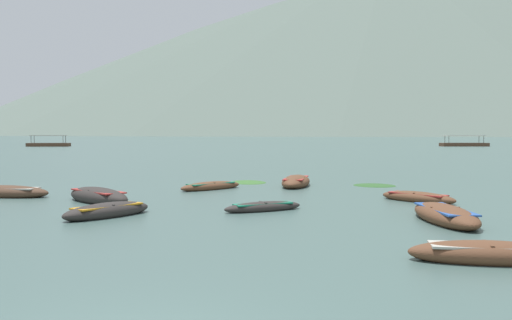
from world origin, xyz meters
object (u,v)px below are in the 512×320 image
object	(u,v)px
rowboat_2	(5,192)
rowboat_7	(296,182)
rowboat_4	(98,196)
rowboat_5	(418,197)
rowboat_9	(107,211)
ferry_0	(464,144)
rowboat_6	(263,207)
rowboat_8	(445,215)
rowboat_0	(488,254)
ferry_1	(49,144)
rowboat_1	(211,186)

from	to	relation	value
rowboat_2	rowboat_7	world-z (taller)	rowboat_7
rowboat_4	rowboat_5	world-z (taller)	rowboat_4
rowboat_9	ferry_0	bearing A→B (deg)	68.00
rowboat_6	rowboat_9	xyz separation A→B (m)	(-5.05, -1.75, 0.05)
rowboat_5	rowboat_8	xyz separation A→B (m)	(-0.28, -5.21, 0.05)
rowboat_0	rowboat_4	distance (m)	15.28
rowboat_5	ferry_0	size ratio (longest dim) A/B	0.30
ferry_0	rowboat_4	bearing A→B (deg)	-113.56
rowboat_5	ferry_1	world-z (taller)	ferry_1
rowboat_7	rowboat_9	size ratio (longest dim) A/B	1.27
rowboat_0	rowboat_6	xyz separation A→B (m)	(-5.28, 7.46, -0.05)
rowboat_1	rowboat_7	world-z (taller)	rowboat_7
rowboat_0	rowboat_9	xyz separation A→B (m)	(-10.33, 5.72, 0.00)
rowboat_1	ferry_1	xyz separation A→B (m)	(-48.23, 86.61, 0.29)
rowboat_6	rowboat_5	bearing A→B (deg)	27.57
rowboat_4	rowboat_8	bearing A→B (deg)	-17.76
rowboat_8	ferry_1	distance (m)	111.64
rowboat_7	ferry_0	world-z (taller)	ferry_0
rowboat_7	ferry_0	distance (m)	99.15
rowboat_1	rowboat_5	bearing A→B (deg)	-24.54
rowboat_1	rowboat_9	size ratio (longest dim) A/B	0.99
rowboat_0	rowboat_7	size ratio (longest dim) A/B	0.81
rowboat_5	rowboat_4	bearing A→B (deg)	-174.66
rowboat_7	rowboat_4	bearing A→B (deg)	-136.90
rowboat_8	rowboat_7	bearing A→B (deg)	112.23
ferry_0	ferry_1	distance (m)	88.41
rowboat_0	rowboat_8	xyz separation A→B (m)	(0.51, 5.43, 0.03)
rowboat_0	rowboat_2	world-z (taller)	rowboat_2
ferry_1	rowboat_8	bearing A→B (deg)	-59.28
rowboat_0	ferry_0	size ratio (longest dim) A/B	0.34
rowboat_1	ferry_0	bearing A→B (deg)	67.15
rowboat_2	rowboat_5	xyz separation A→B (m)	(17.52, -0.32, -0.04)
rowboat_8	ferry_0	bearing A→B (deg)	73.38
rowboat_5	rowboat_7	distance (m)	7.90
rowboat_7	ferry_0	bearing A→B (deg)	68.91
rowboat_1	rowboat_8	size ratio (longest dim) A/B	0.76
rowboat_4	rowboat_1	bearing A→B (deg)	55.21
ferry_0	rowboat_1	bearing A→B (deg)	-112.85
rowboat_9	ferry_1	distance (m)	106.25
rowboat_9	rowboat_8	bearing A→B (deg)	-1.53
rowboat_2	rowboat_1	bearing A→B (deg)	24.45
rowboat_0	rowboat_6	size ratio (longest dim) A/B	1.15
rowboat_5	rowboat_7	bearing A→B (deg)	128.62
rowboat_2	rowboat_7	distance (m)	13.88
rowboat_5	rowboat_2	bearing A→B (deg)	178.96
rowboat_5	rowboat_6	distance (m)	6.85
rowboat_0	rowboat_9	bearing A→B (deg)	151.04
rowboat_7	rowboat_9	world-z (taller)	rowboat_7
rowboat_5	rowboat_7	world-z (taller)	rowboat_7
ferry_0	rowboat_0	bearing A→B (deg)	-106.09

